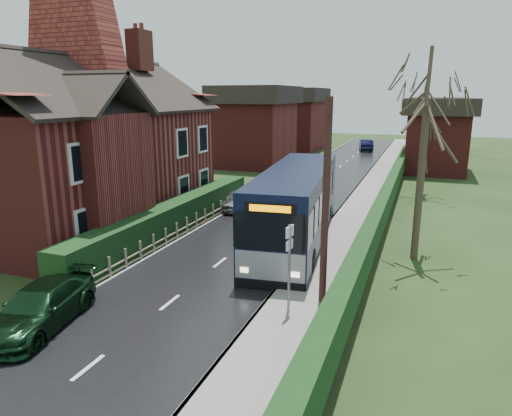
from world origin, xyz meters
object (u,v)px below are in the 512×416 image
at_px(brick_house, 85,143).
at_px(telegraph_pole, 326,205).
at_px(bus, 296,207).
at_px(bus_stop_sign, 289,257).
at_px(car_silver, 238,200).
at_px(car_green, 40,307).

height_order(brick_house, telegraph_pole, brick_house).
relative_size(bus, bus_stop_sign, 3.95).
bearing_deg(car_silver, brick_house, -130.86).
bearing_deg(car_silver, bus, -40.81).
height_order(bus_stop_sign, telegraph_pole, telegraph_pole).
bearing_deg(brick_house, bus, 4.86).
height_order(bus, bus_stop_sign, bus).
bearing_deg(bus, brick_house, 178.56).
xyz_separation_m(bus, telegraph_pole, (2.60, -6.07, 1.67)).
distance_m(car_silver, telegraph_pole, 13.71).
relative_size(brick_house, bus, 1.24).
xyz_separation_m(bus_stop_sign, telegraph_pole, (0.84, 1.09, 1.44)).
bearing_deg(brick_house, car_silver, 44.98).
xyz_separation_m(brick_house, bus_stop_sign, (12.70, -6.23, -2.42)).
height_order(car_silver, bus_stop_sign, bus_stop_sign).
bearing_deg(bus_stop_sign, car_green, -145.15).
xyz_separation_m(car_silver, car_green, (0.01, -15.40, 0.02)).
bearing_deg(bus_stop_sign, car_silver, 128.27).
distance_m(bus, car_silver, 7.16).
distance_m(car_green, telegraph_pole, 9.17).
bearing_deg(car_silver, bus_stop_sign, -56.75).
distance_m(brick_house, car_green, 11.80).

